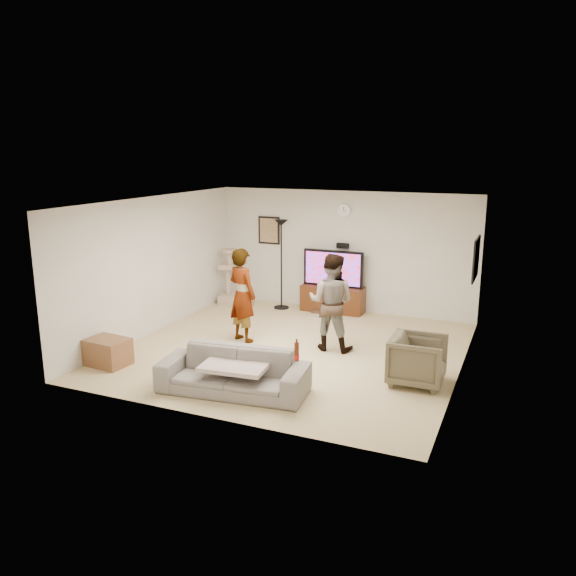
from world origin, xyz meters
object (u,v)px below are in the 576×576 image
at_px(tv_stand, 333,299).
at_px(tv, 333,268).
at_px(person_right, 331,302).
at_px(armchair, 418,360).
at_px(sofa, 233,371).
at_px(cat_tree, 228,276).
at_px(side_table, 108,352).
at_px(person_left, 242,295).
at_px(beer_bottle, 297,352).
at_px(floor_lamp, 281,265).

bearing_deg(tv_stand, tv, 0.00).
bearing_deg(person_right, armchair, 148.39).
distance_m(tv, sofa, 4.48).
distance_m(cat_tree, side_table, 4.04).
xyz_separation_m(tv_stand, person_left, (-0.86, -2.41, 0.56)).
distance_m(sofa, side_table, 2.32).
bearing_deg(beer_bottle, tv_stand, 102.77).
bearing_deg(sofa, beer_bottle, -6.74).
bearing_deg(person_right, cat_tree, -34.66).
bearing_deg(person_right, side_table, 32.69).
bearing_deg(beer_bottle, floor_lamp, 116.27).
xyz_separation_m(person_left, person_right, (1.57, 0.20, -0.01)).
bearing_deg(tv_stand, person_right, -72.06).
bearing_deg(tv_stand, side_table, -117.81).
xyz_separation_m(tv, floor_lamp, (-1.10, -0.17, 0.02)).
bearing_deg(floor_lamp, person_right, -48.28).
height_order(person_left, person_right, person_left).
relative_size(cat_tree, armchair, 1.56).
height_order(tv_stand, person_left, person_left).
bearing_deg(sofa, armchair, 22.78).
xyz_separation_m(tv_stand, beer_bottle, (1.00, -4.43, 0.46)).
distance_m(floor_lamp, beer_bottle, 4.75).
height_order(tv_stand, tv, tv).
xyz_separation_m(floor_lamp, cat_tree, (-1.24, -0.11, -0.33)).
relative_size(cat_tree, beer_bottle, 4.92).
bearing_deg(side_table, cat_tree, 90.94).
height_order(person_right, sofa, person_right).
relative_size(person_right, beer_bottle, 6.60).
bearing_deg(armchair, person_right, 59.38).
height_order(person_left, beer_bottle, person_left).
bearing_deg(side_table, tv_stand, 62.19).
distance_m(tv_stand, person_left, 2.62).
bearing_deg(person_left, side_table, 75.95).
relative_size(person_left, beer_bottle, 6.67).
xyz_separation_m(tv_stand, side_table, (-2.27, -4.30, -0.06)).
bearing_deg(person_left, beer_bottle, 155.35).
bearing_deg(beer_bottle, sofa, 180.00).
xyz_separation_m(floor_lamp, side_table, (-1.17, -4.12, -0.73)).
relative_size(tv, beer_bottle, 5.09).
bearing_deg(armchair, tv, 35.65).
bearing_deg(tv, sofa, -89.35).
distance_m(tv_stand, cat_tree, 2.37).
relative_size(tv, cat_tree, 1.03).
bearing_deg(side_table, beer_bottle, -2.39).
relative_size(tv_stand, person_right, 0.79).
xyz_separation_m(cat_tree, person_left, (1.48, -2.13, 0.22)).
bearing_deg(floor_lamp, beer_bottle, -63.73).
xyz_separation_m(cat_tree, side_table, (0.07, -4.02, -0.40)).
distance_m(person_right, sofa, 2.38).
xyz_separation_m(floor_lamp, person_right, (1.81, -2.03, -0.12)).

